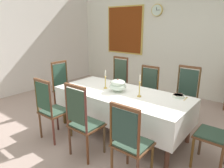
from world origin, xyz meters
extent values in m
cube|color=#A58E83|center=(0.00, 0.00, -0.02)|extent=(7.16, 5.71, 0.04)
cube|color=silver|center=(0.00, 2.89, 1.72)|extent=(7.16, 0.08, 3.44)
cube|color=silver|center=(-3.62, 0.00, 1.72)|extent=(0.08, 5.71, 3.44)
cylinder|color=#553B18|center=(-1.09, -0.34, 0.37)|extent=(0.07, 0.07, 0.74)
cylinder|color=brown|center=(1.09, -0.34, 0.37)|extent=(0.07, 0.07, 0.74)
cylinder|color=brown|center=(-1.09, 0.49, 0.37)|extent=(0.07, 0.07, 0.74)
cylinder|color=brown|center=(1.09, 0.49, 0.37)|extent=(0.07, 0.07, 0.74)
cube|color=brown|center=(0.00, 0.08, 0.70)|extent=(2.26, 0.92, 0.08)
cube|color=brown|center=(0.00, 0.08, 0.76)|extent=(2.38, 1.04, 0.03)
cube|color=white|center=(0.00, 0.08, 0.77)|extent=(2.40, 1.06, 0.00)
cube|color=white|center=(0.00, -0.44, 0.55)|extent=(2.40, 0.00, 0.44)
cube|color=white|center=(0.00, 0.60, 0.55)|extent=(2.40, 0.00, 0.44)
cube|color=white|center=(-1.19, 0.08, 0.55)|extent=(0.00, 1.06, 0.44)
cube|color=white|center=(1.19, 0.08, 0.55)|extent=(0.00, 1.06, 0.44)
cylinder|color=brown|center=(-0.98, -0.60, 0.23)|extent=(0.04, 0.04, 0.47)
cylinder|color=brown|center=(-0.60, -0.60, 0.23)|extent=(0.04, 0.04, 0.47)
cylinder|color=brown|center=(-0.98, -0.96, 0.23)|extent=(0.04, 0.04, 0.47)
cylinder|color=brown|center=(-0.60, -0.96, 0.23)|extent=(0.04, 0.04, 0.47)
cube|color=brown|center=(-0.79, -0.78, 0.48)|extent=(0.44, 0.42, 0.03)
cube|color=#304637|center=(-0.79, -0.78, 0.50)|extent=(0.40, 0.38, 0.02)
cylinder|color=brown|center=(-0.98, -0.97, 0.78)|extent=(0.03, 0.03, 0.58)
cylinder|color=brown|center=(-0.59, -0.97, 0.78)|extent=(0.03, 0.03, 0.58)
cube|color=#294936|center=(-0.79, -0.97, 0.81)|extent=(0.34, 0.02, 0.44)
cube|color=brown|center=(-0.79, -0.97, 1.07)|extent=(0.40, 0.04, 0.04)
cylinder|color=brown|center=(-0.60, 0.75, 0.23)|extent=(0.04, 0.04, 0.47)
cylinder|color=#543318|center=(-0.98, 0.75, 0.23)|extent=(0.04, 0.04, 0.47)
cylinder|color=#5D2E1B|center=(-0.60, 1.11, 0.23)|extent=(0.04, 0.04, 0.47)
cylinder|color=brown|center=(-0.98, 1.11, 0.23)|extent=(0.04, 0.04, 0.47)
cube|color=brown|center=(-0.79, 0.93, 0.48)|extent=(0.44, 0.42, 0.03)
cube|color=#304637|center=(-0.79, 0.93, 0.50)|extent=(0.40, 0.38, 0.02)
cylinder|color=brown|center=(-0.59, 1.12, 0.84)|extent=(0.03, 0.03, 0.69)
cylinder|color=brown|center=(-0.98, 1.12, 0.84)|extent=(0.03, 0.03, 0.69)
cube|color=#354838|center=(-0.79, 1.12, 0.87)|extent=(0.34, 0.02, 0.52)
cube|color=brown|center=(-0.79, 1.12, 1.18)|extent=(0.40, 0.04, 0.04)
cylinder|color=brown|center=(-0.20, -0.60, 0.23)|extent=(0.04, 0.04, 0.47)
cylinder|color=brown|center=(0.18, -0.60, 0.23)|extent=(0.04, 0.04, 0.47)
cylinder|color=brown|center=(-0.20, -0.96, 0.23)|extent=(0.04, 0.04, 0.47)
cylinder|color=brown|center=(0.18, -0.96, 0.23)|extent=(0.04, 0.04, 0.47)
cube|color=brown|center=(-0.01, -0.78, 0.48)|extent=(0.44, 0.42, 0.03)
cube|color=#304637|center=(-0.01, -0.78, 0.50)|extent=(0.40, 0.38, 0.02)
cylinder|color=brown|center=(-0.20, -0.97, 0.81)|extent=(0.03, 0.03, 0.64)
cylinder|color=brown|center=(0.19, -0.97, 0.81)|extent=(0.03, 0.03, 0.64)
cube|color=#304534|center=(-0.01, -0.97, 0.84)|extent=(0.34, 0.02, 0.48)
cube|color=brown|center=(-0.01, -0.97, 1.13)|extent=(0.40, 0.04, 0.04)
cylinder|color=#592E19|center=(0.18, 0.75, 0.23)|extent=(0.04, 0.04, 0.47)
cylinder|color=brown|center=(-0.20, 0.75, 0.23)|extent=(0.04, 0.04, 0.47)
cylinder|color=brown|center=(0.18, 1.11, 0.23)|extent=(0.04, 0.04, 0.47)
cylinder|color=brown|center=(-0.20, 1.11, 0.23)|extent=(0.04, 0.04, 0.47)
cube|color=brown|center=(-0.01, 0.93, 0.48)|extent=(0.44, 0.42, 0.03)
cube|color=#304637|center=(-0.01, 0.93, 0.50)|extent=(0.40, 0.38, 0.02)
cylinder|color=brown|center=(0.19, 1.12, 0.78)|extent=(0.03, 0.03, 0.57)
cylinder|color=brown|center=(-0.20, 1.12, 0.78)|extent=(0.03, 0.03, 0.57)
cube|color=#314539|center=(-0.01, 1.12, 0.81)|extent=(0.34, 0.02, 0.43)
cube|color=brown|center=(-0.01, 1.12, 1.06)|extent=(0.40, 0.04, 0.04)
cylinder|color=brown|center=(0.62, -0.60, 0.23)|extent=(0.04, 0.04, 0.47)
cylinder|color=#543A1B|center=(1.00, -0.60, 0.23)|extent=(0.04, 0.04, 0.47)
cylinder|color=brown|center=(0.62, -0.96, 0.23)|extent=(0.04, 0.04, 0.47)
cube|color=brown|center=(0.81, -0.78, 0.48)|extent=(0.44, 0.42, 0.03)
cube|color=#304637|center=(0.81, -0.78, 0.50)|extent=(0.40, 0.38, 0.02)
cylinder|color=brown|center=(0.61, -0.97, 0.77)|extent=(0.03, 0.03, 0.55)
cylinder|color=brown|center=(1.00, -0.97, 0.77)|extent=(0.03, 0.03, 0.55)
cube|color=#2A4139|center=(0.81, -0.97, 0.80)|extent=(0.34, 0.02, 0.42)
cube|color=brown|center=(0.81, -0.97, 1.04)|extent=(0.40, 0.04, 0.04)
cylinder|color=brown|center=(1.00, 0.75, 0.23)|extent=(0.04, 0.04, 0.47)
cylinder|color=brown|center=(0.62, 0.75, 0.23)|extent=(0.04, 0.04, 0.47)
cylinder|color=brown|center=(1.00, 1.11, 0.23)|extent=(0.04, 0.04, 0.47)
cylinder|color=brown|center=(0.62, 1.11, 0.23)|extent=(0.04, 0.04, 0.47)
cube|color=brown|center=(0.81, 0.93, 0.48)|extent=(0.44, 0.42, 0.03)
cube|color=#304637|center=(0.81, 0.93, 0.50)|extent=(0.40, 0.38, 0.02)
cylinder|color=brown|center=(1.00, 1.12, 0.83)|extent=(0.03, 0.03, 0.67)
cylinder|color=brown|center=(0.61, 1.12, 0.83)|extent=(0.03, 0.03, 0.67)
cube|color=#2B4137|center=(0.81, 1.12, 0.86)|extent=(0.34, 0.02, 0.51)
cube|color=brown|center=(0.81, 1.12, 1.16)|extent=(0.40, 0.04, 0.04)
cylinder|color=brown|center=(-1.35, 0.27, 0.23)|extent=(0.04, 0.04, 0.47)
cylinder|color=brown|center=(-1.35, -0.11, 0.23)|extent=(0.04, 0.04, 0.47)
cylinder|color=brown|center=(-1.71, 0.27, 0.23)|extent=(0.04, 0.04, 0.47)
cylinder|color=#5B2E1A|center=(-1.71, -0.11, 0.23)|extent=(0.04, 0.04, 0.47)
cube|color=brown|center=(-1.53, 0.08, 0.48)|extent=(0.42, 0.44, 0.03)
cube|color=#304637|center=(-1.53, 0.08, 0.50)|extent=(0.38, 0.40, 0.02)
cylinder|color=brown|center=(-1.72, 0.27, 0.80)|extent=(0.03, 0.03, 0.62)
cylinder|color=brown|center=(-1.72, -0.12, 0.80)|extent=(0.03, 0.03, 0.62)
cube|color=#2B4C3D|center=(-1.72, 0.08, 0.84)|extent=(0.02, 0.34, 0.47)
cube|color=brown|center=(-1.72, 0.08, 1.12)|extent=(0.04, 0.40, 0.04)
cylinder|color=brown|center=(1.35, -0.11, 0.23)|extent=(0.04, 0.04, 0.47)
cylinder|color=brown|center=(1.35, 0.27, 0.23)|extent=(0.04, 0.04, 0.47)
cylinder|color=brown|center=(1.71, -0.11, 0.23)|extent=(0.04, 0.04, 0.47)
cube|color=brown|center=(1.53, 0.08, 0.48)|extent=(0.42, 0.44, 0.03)
cube|color=#304637|center=(1.53, 0.08, 0.50)|extent=(0.38, 0.40, 0.02)
cylinder|color=silver|center=(-0.08, 0.08, 0.79)|extent=(0.16, 0.16, 0.02)
ellipsoid|color=silver|center=(-0.08, 0.08, 0.86)|extent=(0.30, 0.30, 0.13)
ellipsoid|color=silver|center=(-0.08, 0.08, 0.94)|extent=(0.27, 0.27, 0.10)
sphere|color=brown|center=(-0.08, 0.08, 1.00)|extent=(0.03, 0.03, 0.03)
cylinder|color=gold|center=(-0.37, 0.08, 0.78)|extent=(0.07, 0.07, 0.02)
cylinder|color=gold|center=(-0.37, 0.08, 0.90)|extent=(0.02, 0.02, 0.21)
cone|color=gold|center=(-0.37, 0.08, 1.01)|extent=(0.04, 0.04, 0.02)
cylinder|color=silver|center=(-0.37, 0.08, 1.07)|extent=(0.02, 0.02, 0.10)
cylinder|color=gold|center=(0.37, 0.08, 0.78)|extent=(0.07, 0.07, 0.02)
cylinder|color=gold|center=(0.37, 0.08, 0.91)|extent=(0.02, 0.02, 0.24)
cone|color=gold|center=(0.37, 0.08, 1.03)|extent=(0.04, 0.04, 0.02)
cylinder|color=silver|center=(0.37, 0.08, 1.09)|extent=(0.02, 0.02, 0.10)
cylinder|color=silver|center=(-0.39, 0.49, 0.80)|extent=(0.18, 0.18, 0.04)
cylinder|color=silver|center=(-0.39, 0.49, 0.80)|extent=(0.15, 0.15, 0.03)
torus|color=brown|center=(-0.39, 0.49, 0.82)|extent=(0.18, 0.18, 0.01)
cylinder|color=silver|center=(0.88, 0.45, 0.80)|extent=(0.19, 0.19, 0.04)
cylinder|color=white|center=(0.88, 0.45, 0.80)|extent=(0.15, 0.15, 0.03)
torus|color=brown|center=(0.88, 0.45, 0.82)|extent=(0.18, 0.18, 0.01)
cube|color=gold|center=(-0.51, 0.45, 0.78)|extent=(0.01, 0.14, 0.00)
ellipsoid|color=gold|center=(-0.51, 0.54, 0.78)|extent=(0.03, 0.05, 0.01)
cube|color=gold|center=(1.01, 0.42, 0.78)|extent=(0.02, 0.14, 0.00)
ellipsoid|color=gold|center=(1.00, 0.50, 0.78)|extent=(0.03, 0.05, 0.01)
cylinder|color=#D1B251|center=(-0.80, 2.82, 2.30)|extent=(0.33, 0.05, 0.33)
cylinder|color=silver|center=(-0.80, 2.80, 2.30)|extent=(0.29, 0.01, 0.29)
cube|color=black|center=(-0.80, 2.79, 2.33)|extent=(0.01, 0.00, 0.08)
cube|color=black|center=(-0.75, 2.79, 2.30)|extent=(0.12, 0.00, 0.01)
cube|color=#D1B251|center=(-1.89, 2.83, 1.74)|extent=(1.33, 0.04, 1.47)
cube|color=maroon|center=(-1.89, 2.81, 1.74)|extent=(1.25, 0.01, 1.39)
camera|label=1|loc=(2.01, -2.70, 1.93)|focal=32.96mm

